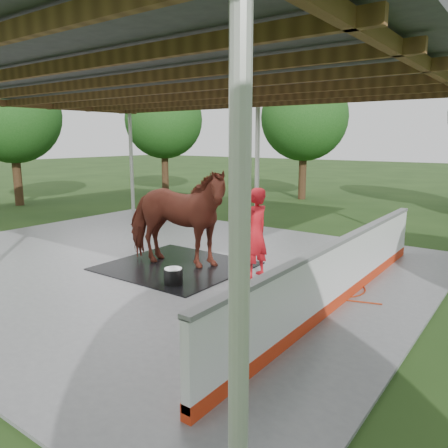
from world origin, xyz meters
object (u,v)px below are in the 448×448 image
Objects in this scene: dasher_board at (340,273)px; handler at (255,233)px; wash_bucket at (173,276)px; horse at (175,218)px.

handler reaches higher than dasher_board.
handler is at bearing 54.30° from wash_bucket.
horse is 1.39× the size of handler.
handler is (-1.97, 0.41, 0.38)m from dasher_board.
horse is 1.56m from wash_bucket.
dasher_board is 2.05m from handler.
dasher_board reaches higher than wash_bucket.
wash_bucket is (-2.96, -0.96, -0.37)m from dasher_board.
horse is (-3.76, 0.00, 0.56)m from dasher_board.
handler is at bearing -92.62° from horse.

